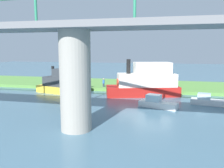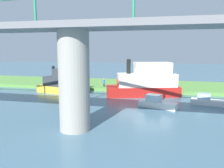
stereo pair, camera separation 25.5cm
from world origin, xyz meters
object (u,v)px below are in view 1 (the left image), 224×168
object	(u,v)px
person_on_bank	(104,82)
bridge_pylon	(75,81)
motorboat_white	(145,82)
pontoon_yellow	(63,83)
mooring_post	(128,86)
houseboat_blue	(207,101)
skiff_small	(157,103)

from	to	relation	value
person_on_bank	bridge_pylon	bearing A→B (deg)	98.70
motorboat_white	pontoon_yellow	world-z (taller)	motorboat_white
bridge_pylon	pontoon_yellow	distance (m)	17.06
mooring_post	pontoon_yellow	distance (m)	10.18
motorboat_white	person_on_bank	bearing A→B (deg)	-25.27
houseboat_blue	pontoon_yellow	world-z (taller)	pontoon_yellow
pontoon_yellow	skiff_small	world-z (taller)	pontoon_yellow
bridge_pylon	motorboat_white	size ratio (longest dim) A/B	0.75
houseboat_blue	skiff_small	distance (m)	6.44
bridge_pylon	mooring_post	world-z (taller)	bridge_pylon
bridge_pylon	pontoon_yellow	xyz separation A→B (m)	(8.17, -14.76, -2.54)
houseboat_blue	pontoon_yellow	distance (m)	20.44
mooring_post	skiff_small	world-z (taller)	skiff_small
motorboat_white	houseboat_blue	world-z (taller)	motorboat_white
mooring_post	motorboat_white	bearing A→B (deg)	136.03
person_on_bank	houseboat_blue	distance (m)	16.65
bridge_pylon	skiff_small	distance (m)	11.60
mooring_post	skiff_small	distance (m)	10.72
bridge_pylon	houseboat_blue	bearing A→B (deg)	-135.37
motorboat_white	skiff_small	size ratio (longest dim) A/B	2.34
mooring_post	houseboat_blue	xyz separation A→B (m)	(-10.82, 6.75, -0.37)
person_on_bank	houseboat_blue	size ratio (longest dim) A/B	0.33
bridge_pylon	mooring_post	bearing A→B (deg)	-93.73
houseboat_blue	skiff_small	xyz separation A→B (m)	(5.83, 2.73, 0.04)
bridge_pylon	person_on_bank	world-z (taller)	bridge_pylon
motorboat_white	houseboat_blue	bearing A→B (deg)	153.58
houseboat_blue	mooring_post	bearing A→B (deg)	-31.97
person_on_bank	skiff_small	size ratio (longest dim) A/B	0.30
houseboat_blue	skiff_small	world-z (taller)	skiff_small
bridge_pylon	person_on_bank	bearing A→B (deg)	-81.30
person_on_bank	skiff_small	world-z (taller)	person_on_bank
mooring_post	houseboat_blue	bearing A→B (deg)	148.03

